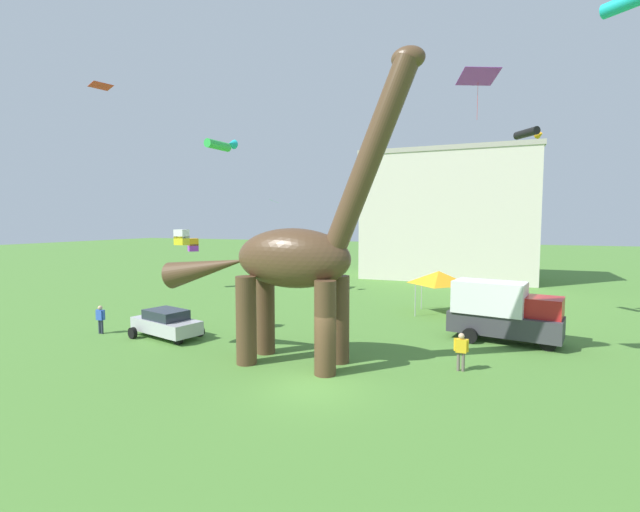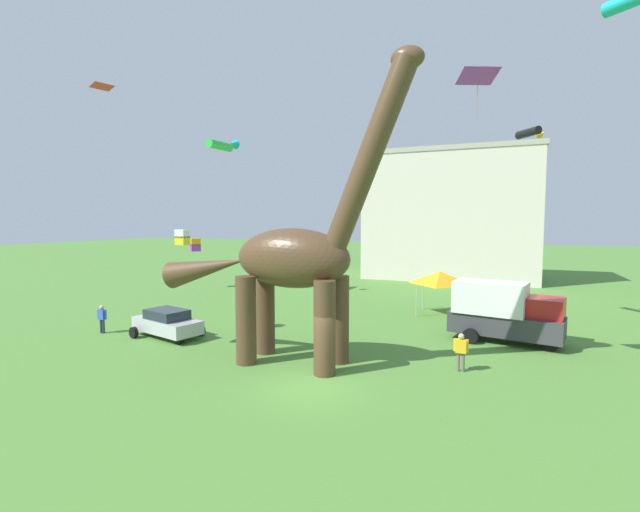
{
  "view_description": "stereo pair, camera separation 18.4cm",
  "coord_description": "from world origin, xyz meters",
  "px_view_note": "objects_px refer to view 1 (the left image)",
  "views": [
    {
      "loc": [
        6.48,
        -15.19,
        6.4
      ],
      "look_at": [
        -1.38,
        4.33,
        4.74
      ],
      "focal_mm": 24.56,
      "sensor_mm": 36.0,
      "label": 1
    },
    {
      "loc": [
        6.65,
        -15.12,
        6.4
      ],
      "look_at": [
        -1.38,
        4.33,
        4.74
      ],
      "focal_mm": 24.56,
      "sensor_mm": 36.0,
      "label": 2
    }
  ],
  "objects_px": {
    "person_watching_child": "(100,317)",
    "kite_mid_left": "(193,245)",
    "parked_box_truck": "(502,311)",
    "kite_high_right": "(529,133)",
    "kite_near_low": "(274,201)",
    "kite_trailing": "(101,86)",
    "dinosaur_sculpture": "(291,258)",
    "kite_apex": "(182,237)",
    "person_far_spectator": "(461,348)",
    "festival_canopy_tent": "(439,278)",
    "kite_high_left": "(478,77)",
    "parked_sedan_left": "(166,323)",
    "kite_far_left": "(221,145)"
  },
  "relations": [
    {
      "from": "kite_high_left",
      "to": "kite_apex",
      "type": "relative_size",
      "value": 2.14
    },
    {
      "from": "parked_sedan_left",
      "to": "kite_near_low",
      "type": "xyz_separation_m",
      "value": [
        -4.6,
        21.43,
        7.69
      ]
    },
    {
      "from": "kite_trailing",
      "to": "kite_apex",
      "type": "height_order",
      "value": "kite_trailing"
    },
    {
      "from": "kite_high_right",
      "to": "kite_mid_left",
      "type": "distance_m",
      "value": 29.66
    },
    {
      "from": "parked_box_truck",
      "to": "festival_canopy_tent",
      "type": "relative_size",
      "value": 1.87
    },
    {
      "from": "kite_far_left",
      "to": "kite_apex",
      "type": "distance_m",
      "value": 14.09
    },
    {
      "from": "person_watching_child",
      "to": "dinosaur_sculpture",
      "type": "bearing_deg",
      "value": 169.22
    },
    {
      "from": "person_watching_child",
      "to": "kite_mid_left",
      "type": "distance_m",
      "value": 17.16
    },
    {
      "from": "parked_box_truck",
      "to": "kite_apex",
      "type": "xyz_separation_m",
      "value": [
        -16.62,
        -5.36,
        3.89
      ]
    },
    {
      "from": "parked_box_truck",
      "to": "kite_mid_left",
      "type": "relative_size",
      "value": 4.82
    },
    {
      "from": "parked_box_truck",
      "to": "kite_far_left",
      "type": "distance_m",
      "value": 24.89
    },
    {
      "from": "kite_high_right",
      "to": "festival_canopy_tent",
      "type": "bearing_deg",
      "value": 169.2
    },
    {
      "from": "parked_sedan_left",
      "to": "person_far_spectator",
      "type": "xyz_separation_m",
      "value": [
        15.54,
        0.37,
        0.19
      ]
    },
    {
      "from": "kite_high_right",
      "to": "kite_trailing",
      "type": "bearing_deg",
      "value": -146.4
    },
    {
      "from": "parked_sedan_left",
      "to": "parked_box_truck",
      "type": "xyz_separation_m",
      "value": [
        17.22,
        6.09,
        0.84
      ]
    },
    {
      "from": "person_watching_child",
      "to": "kite_near_low",
      "type": "xyz_separation_m",
      "value": [
        -0.56,
        22.19,
        7.52
      ]
    },
    {
      "from": "kite_near_low",
      "to": "kite_apex",
      "type": "bearing_deg",
      "value": -75.91
    },
    {
      "from": "dinosaur_sculpture",
      "to": "kite_near_low",
      "type": "relative_size",
      "value": 9.37
    },
    {
      "from": "parked_box_truck",
      "to": "kite_far_left",
      "type": "relative_size",
      "value": 2.24
    },
    {
      "from": "festival_canopy_tent",
      "to": "kite_near_low",
      "type": "distance_m",
      "value": 21.04
    },
    {
      "from": "person_far_spectator",
      "to": "kite_apex",
      "type": "distance_m",
      "value": 15.62
    },
    {
      "from": "person_far_spectator",
      "to": "kite_trailing",
      "type": "distance_m",
      "value": 21.1
    },
    {
      "from": "festival_canopy_tent",
      "to": "kite_mid_left",
      "type": "height_order",
      "value": "kite_mid_left"
    },
    {
      "from": "parked_box_truck",
      "to": "person_watching_child",
      "type": "bearing_deg",
      "value": -150.92
    },
    {
      "from": "parked_box_truck",
      "to": "festival_canopy_tent",
      "type": "height_order",
      "value": "parked_box_truck"
    },
    {
      "from": "kite_trailing",
      "to": "kite_apex",
      "type": "distance_m",
      "value": 8.44
    },
    {
      "from": "person_watching_child",
      "to": "kite_apex",
      "type": "xyz_separation_m",
      "value": [
        4.64,
        1.49,
        4.55
      ]
    },
    {
      "from": "person_watching_child",
      "to": "kite_apex",
      "type": "height_order",
      "value": "kite_apex"
    },
    {
      "from": "dinosaur_sculpture",
      "to": "kite_high_left",
      "type": "xyz_separation_m",
      "value": [
        7.63,
        0.92,
        7.23
      ]
    },
    {
      "from": "person_far_spectator",
      "to": "kite_trailing",
      "type": "xyz_separation_m",
      "value": [
        -17.08,
        -2.74,
        12.08
      ]
    },
    {
      "from": "person_watching_child",
      "to": "kite_mid_left",
      "type": "height_order",
      "value": "kite_mid_left"
    },
    {
      "from": "kite_far_left",
      "to": "kite_high_left",
      "type": "xyz_separation_m",
      "value": [
        20.31,
        -12.24,
        -0.66
      ]
    },
    {
      "from": "dinosaur_sculpture",
      "to": "festival_canopy_tent",
      "type": "relative_size",
      "value": 4.19
    },
    {
      "from": "festival_canopy_tent",
      "to": "kite_apex",
      "type": "relative_size",
      "value": 3.66
    },
    {
      "from": "parked_box_truck",
      "to": "person_watching_child",
      "type": "height_order",
      "value": "parked_box_truck"
    },
    {
      "from": "kite_high_left",
      "to": "kite_high_right",
      "type": "distance_m",
      "value": 11.62
    },
    {
      "from": "kite_high_left",
      "to": "kite_high_right",
      "type": "bearing_deg",
      "value": 77.44
    },
    {
      "from": "kite_mid_left",
      "to": "person_watching_child",
      "type": "bearing_deg",
      "value": -69.68
    },
    {
      "from": "parked_sedan_left",
      "to": "person_far_spectator",
      "type": "height_order",
      "value": "person_far_spectator"
    },
    {
      "from": "person_watching_child",
      "to": "kite_high_left",
      "type": "height_order",
      "value": "kite_high_left"
    },
    {
      "from": "kite_near_low",
      "to": "kite_high_right",
      "type": "bearing_deg",
      "value": -24.47
    },
    {
      "from": "kite_trailing",
      "to": "parked_box_truck",
      "type": "bearing_deg",
      "value": 24.29
    },
    {
      "from": "festival_canopy_tent",
      "to": "parked_box_truck",
      "type": "bearing_deg",
      "value": -55.47
    },
    {
      "from": "kite_apex",
      "to": "kite_mid_left",
      "type": "height_order",
      "value": "kite_apex"
    },
    {
      "from": "person_far_spectator",
      "to": "kite_apex",
      "type": "xyz_separation_m",
      "value": [
        -14.94,
        0.36,
        4.53
      ]
    },
    {
      "from": "person_watching_child",
      "to": "kite_mid_left",
      "type": "xyz_separation_m",
      "value": [
        -5.85,
        15.81,
        3.22
      ]
    },
    {
      "from": "kite_trailing",
      "to": "kite_high_right",
      "type": "distance_m",
      "value": 24.08
    },
    {
      "from": "kite_trailing",
      "to": "kite_near_low",
      "type": "distance_m",
      "value": 24.44
    },
    {
      "from": "person_far_spectator",
      "to": "kite_mid_left",
      "type": "distance_m",
      "value": 29.54
    },
    {
      "from": "kite_high_right",
      "to": "parked_box_truck",
      "type": "bearing_deg",
      "value": -104.66
    }
  ]
}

